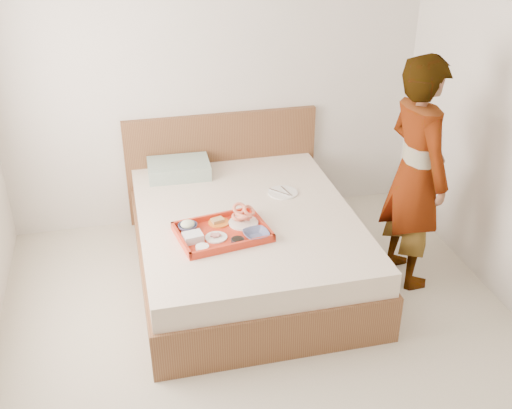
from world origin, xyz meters
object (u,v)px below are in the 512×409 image
at_px(bed, 246,244).
at_px(tray, 222,232).
at_px(person, 416,174).
at_px(dinner_plate, 283,193).

distance_m(bed, tray, 0.45).
bearing_deg(tray, person, -10.20).
bearing_deg(person, dinner_plate, 50.84).
distance_m(dinner_plate, person, 1.03).
distance_m(bed, dinner_plate, 0.50).
bearing_deg(tray, bed, 40.01).
distance_m(tray, dinner_plate, 0.76).
height_order(bed, person, person).
xyz_separation_m(dinner_plate, person, (0.82, -0.53, 0.32)).
relative_size(dinner_plate, person, 0.13).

